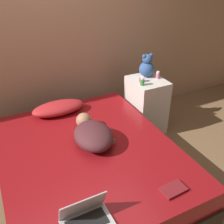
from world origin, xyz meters
TOP-DOWN VIEW (x-y plane):
  - ground_plane at (0.00, 0.00)m, footprint 12.00×12.00m
  - wall_back at (0.00, 1.25)m, footprint 8.00×0.06m
  - bed at (0.00, 0.00)m, footprint 1.61×1.95m
  - nightstand at (1.07, 0.65)m, footprint 0.40×0.48m
  - pillow at (-0.05, 0.77)m, footprint 0.60×0.28m
  - person_lying at (0.09, 0.09)m, footprint 0.40×0.64m
  - laptop at (-0.30, -0.72)m, footprint 0.34×0.21m
  - teddy_bear at (1.11, 0.75)m, footprint 0.19×0.19m
  - bottle_green at (0.92, 0.54)m, footprint 0.05×0.05m
  - bottle_red at (0.96, 0.63)m, footprint 0.05×0.05m
  - bottle_pink at (1.20, 0.63)m, footprint 0.04×0.04m
  - book at (0.41, -0.76)m, footprint 0.20×0.14m

SIDE VIEW (x-z plane):
  - ground_plane at x=0.00m, z-range 0.00..0.00m
  - bed at x=0.00m, z-range 0.00..0.46m
  - nightstand at x=1.07m, z-range 0.00..0.71m
  - book at x=0.41m, z-range 0.46..0.49m
  - laptop at x=-0.30m, z-range 0.41..0.61m
  - pillow at x=-0.05m, z-range 0.46..0.60m
  - person_lying at x=0.09m, z-range 0.46..0.65m
  - bottle_red at x=0.96m, z-range 0.71..0.78m
  - bottle_pink at x=1.20m, z-range 0.71..0.80m
  - bottle_green at x=0.92m, z-range 0.71..0.80m
  - teddy_bear at x=1.11m, z-range 0.69..0.98m
  - wall_back at x=0.00m, z-range 0.00..2.60m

